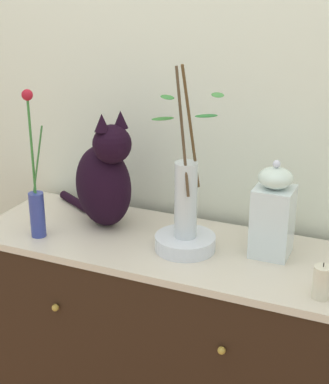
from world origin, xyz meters
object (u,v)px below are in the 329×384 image
(vase_slim_green, at_px, (36,200))
(bowl_porcelain, at_px, (185,243))
(sideboard, at_px, (164,349))
(vase_glass_clear, at_px, (186,193))
(candle_pillar, at_px, (322,282))
(cat_sitting, at_px, (104,179))
(jar_lidded_porcelain, at_px, (273,213))

(vase_slim_green, height_order, bowl_porcelain, vase_slim_green)
(sideboard, xyz_separation_m, vase_glass_clear, (0.08, -0.02, 0.62))
(bowl_porcelain, bearing_deg, vase_glass_clear, -64.45)
(sideboard, relative_size, vase_glass_clear, 2.34)
(candle_pillar, bearing_deg, vase_slim_green, 178.69)
(vase_slim_green, relative_size, bowl_porcelain, 2.55)
(cat_sitting, xyz_separation_m, candle_pillar, (0.79, -0.20, -0.13))
(cat_sitting, bearing_deg, sideboard, -11.20)
(jar_lidded_porcelain, relative_size, candle_pillar, 2.93)
(vase_slim_green, height_order, candle_pillar, vase_slim_green)
(bowl_porcelain, bearing_deg, jar_lidded_porcelain, 16.43)
(vase_slim_green, relative_size, vase_glass_clear, 0.91)
(bowl_porcelain, bearing_deg, vase_slim_green, -167.98)
(bowl_porcelain, relative_size, jar_lidded_porcelain, 0.63)
(sideboard, height_order, vase_slim_green, vase_slim_green)
(sideboard, bearing_deg, bowl_porcelain, -13.91)
(cat_sitting, height_order, vase_glass_clear, vase_glass_clear)
(sideboard, bearing_deg, jar_lidded_porcelain, 9.40)
(cat_sitting, xyz_separation_m, jar_lidded_porcelain, (0.60, 0.01, -0.03))
(vase_slim_green, bearing_deg, candle_pillar, -1.31)
(cat_sitting, bearing_deg, bowl_porcelain, -11.88)
(vase_glass_clear, distance_m, jar_lidded_porcelain, 0.28)
(cat_sitting, relative_size, vase_glass_clear, 0.77)
(sideboard, xyz_separation_m, vase_slim_green, (-0.41, -0.13, 0.56))
(sideboard, height_order, cat_sitting, cat_sitting)
(jar_lidded_porcelain, distance_m, candle_pillar, 0.30)
(cat_sitting, distance_m, vase_slim_green, 0.24)
(sideboard, distance_m, jar_lidded_porcelain, 0.67)
(vase_slim_green, distance_m, vase_glass_clear, 0.51)
(vase_glass_clear, relative_size, jar_lidded_porcelain, 1.77)
(vase_glass_clear, xyz_separation_m, candle_pillar, (0.45, -0.13, -0.15))
(jar_lidded_porcelain, bearing_deg, vase_slim_green, -166.43)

